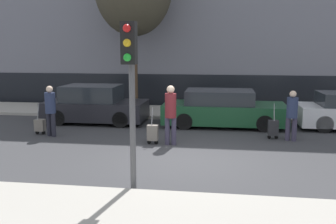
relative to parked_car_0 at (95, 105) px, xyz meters
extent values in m
plane|color=#38383A|center=(4.09, -4.55, -0.68)|extent=(80.00, 80.00, 0.00)
cube|color=#A39E93|center=(4.09, -8.30, -0.62)|extent=(28.00, 2.50, 0.12)
cube|color=#A39E93|center=(4.09, 2.45, -0.62)|extent=(28.00, 3.00, 0.12)
cube|color=black|center=(4.09, 4.63, 0.12)|extent=(27.44, 0.06, 1.60)
cube|color=black|center=(0.05, 0.00, -0.18)|extent=(3.90, 1.90, 0.70)
cube|color=#23282D|center=(-0.11, 0.00, 0.47)|extent=(2.15, 1.67, 0.62)
cylinder|color=black|center=(1.25, -0.86, -0.38)|extent=(0.60, 0.18, 0.60)
cylinder|color=black|center=(1.25, 0.86, -0.38)|extent=(0.60, 0.18, 0.60)
cylinder|color=black|center=(-1.16, -0.86, -0.38)|extent=(0.60, 0.18, 0.60)
cylinder|color=black|center=(-1.16, 0.86, -0.38)|extent=(0.60, 0.18, 0.60)
cube|color=#194728|center=(5.02, 0.00, -0.18)|extent=(4.53, 1.92, 0.70)
cube|color=#23282D|center=(4.84, 0.00, 0.42)|extent=(2.49, 1.69, 0.51)
cylinder|color=black|center=(6.43, -0.87, -0.38)|extent=(0.60, 0.18, 0.60)
cylinder|color=black|center=(6.43, 0.87, -0.38)|extent=(0.60, 0.18, 0.60)
cylinder|color=black|center=(3.62, -0.87, -0.38)|extent=(0.60, 0.18, 0.60)
cylinder|color=black|center=(3.62, 0.87, -0.38)|extent=(0.60, 0.18, 0.60)
cylinder|color=black|center=(8.46, -0.68, -0.38)|extent=(0.60, 0.18, 0.60)
cylinder|color=black|center=(8.46, 0.93, -0.38)|extent=(0.60, 0.18, 0.60)
cylinder|color=#23232D|center=(-0.74, -2.49, -0.29)|extent=(0.15, 0.15, 0.78)
cylinder|color=#23232D|center=(-0.55, -2.57, -0.29)|extent=(0.15, 0.15, 0.78)
cylinder|color=#283351|center=(-0.64, -2.53, 0.44)|extent=(0.34, 0.34, 0.68)
sphere|color=beige|center=(-0.64, -2.53, 0.89)|extent=(0.22, 0.22, 0.22)
cube|color=slate|center=(-1.15, -2.32, -0.36)|extent=(0.32, 0.24, 0.40)
cylinder|color=black|center=(-1.26, -2.32, -0.62)|extent=(0.12, 0.03, 0.12)
cylinder|color=black|center=(-1.04, -2.32, -0.62)|extent=(0.12, 0.03, 0.12)
cylinder|color=gray|center=(-1.15, -2.40, 0.12)|extent=(0.02, 0.19, 0.53)
cylinder|color=#383347|center=(3.32, -3.06, -0.26)|extent=(0.15, 0.15, 0.84)
cylinder|color=#383347|center=(3.52, -3.06, -0.26)|extent=(0.15, 0.15, 0.84)
cylinder|color=maroon|center=(3.42, -3.06, 0.53)|extent=(0.34, 0.34, 0.73)
sphere|color=beige|center=(3.42, -3.06, 1.01)|extent=(0.24, 0.24, 0.24)
cube|color=slate|center=(2.87, -3.06, -0.32)|extent=(0.32, 0.24, 0.47)
cylinder|color=black|center=(2.76, -3.06, -0.62)|extent=(0.12, 0.03, 0.12)
cylinder|color=black|center=(2.98, -3.06, -0.62)|extent=(0.12, 0.03, 0.12)
cylinder|color=gray|center=(2.87, -3.13, 0.19)|extent=(0.02, 0.19, 0.53)
cylinder|color=#383347|center=(7.01, -2.00, -0.31)|extent=(0.15, 0.15, 0.74)
cylinder|color=#383347|center=(7.20, -2.06, -0.31)|extent=(0.15, 0.15, 0.74)
cylinder|color=#283351|center=(7.11, -2.03, 0.39)|extent=(0.34, 0.34, 0.64)
sphere|color=beige|center=(7.11, -2.03, 0.81)|extent=(0.21, 0.21, 0.21)
cube|color=#262628|center=(6.58, -1.87, -0.31)|extent=(0.32, 0.24, 0.49)
cylinder|color=black|center=(6.47, -1.87, -0.62)|extent=(0.12, 0.03, 0.12)
cylinder|color=black|center=(6.70, -1.87, -0.62)|extent=(0.12, 0.03, 0.12)
cylinder|color=gray|center=(6.58, -1.94, 0.21)|extent=(0.02, 0.19, 0.53)
cylinder|color=#515154|center=(3.16, -6.80, 1.02)|extent=(0.12, 0.12, 3.38)
cube|color=black|center=(3.16, -6.98, 2.31)|extent=(0.28, 0.24, 0.80)
sphere|color=red|center=(3.16, -7.13, 2.57)|extent=(0.15, 0.15, 0.15)
sphere|color=gold|center=(3.16, -7.13, 2.31)|extent=(0.15, 0.15, 0.15)
sphere|color=green|center=(3.16, -7.13, 2.04)|extent=(0.15, 0.15, 0.15)
cylinder|color=#4C3826|center=(0.97, 2.71, 1.35)|extent=(0.28, 0.28, 3.82)
camera|label=1|loc=(4.91, -13.98, 2.21)|focal=40.00mm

